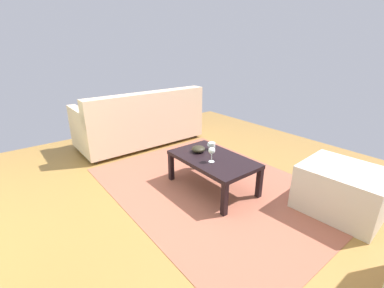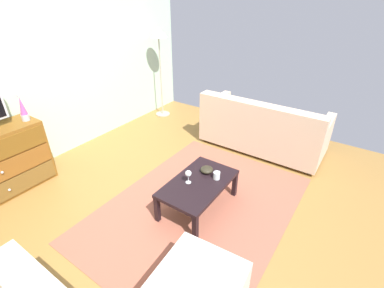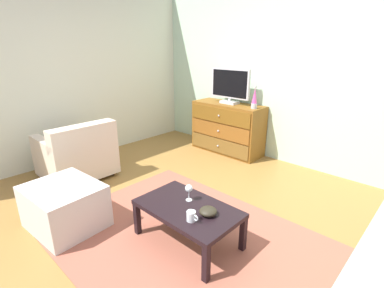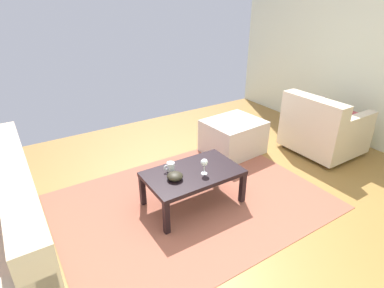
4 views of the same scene
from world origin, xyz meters
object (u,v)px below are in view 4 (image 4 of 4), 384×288
bowl_decorative (175,176)px  ottoman (233,137)px  wine_glass (204,163)px  mug (170,167)px  armchair (323,129)px  coffee_table (193,176)px

bowl_decorative → ottoman: bearing=-151.5°
wine_glass → ottoman: bearing=-142.6°
mug → wine_glass: bearing=137.6°
armchair → ottoman: armchair is taller
wine_glass → armchair: bearing=-176.2°
coffee_table → armchair: armchair is taller
armchair → wine_glass: bearing=3.8°
wine_glass → ottoman: size_ratio=0.22×
bowl_decorative → mug: bearing=-104.9°
mug → bowl_decorative: 0.16m
wine_glass → armchair: (-1.95, -0.13, -0.15)m
wine_glass → bowl_decorative: 0.30m
coffee_table → bowl_decorative: size_ratio=6.15×
coffee_table → mug: size_ratio=8.06×
mug → armchair: (-2.19, 0.09, -0.08)m
coffee_table → armchair: size_ratio=1.09×
wine_glass → mug: (0.24, -0.22, -0.07)m
wine_glass → bowl_decorative: bearing=-12.4°
ottoman → bowl_decorative: bearing=28.5°
mug → bowl_decorative: size_ratio=0.76×
armchair → mug: bearing=-2.4°
ottoman → mug: bearing=23.3°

